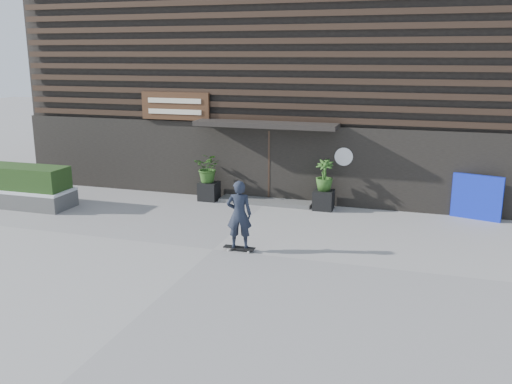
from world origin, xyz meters
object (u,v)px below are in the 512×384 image
(planter_pot_left, at_px, (209,191))
(blue_tarp, at_px, (477,197))
(raised_bed, at_px, (20,198))
(skateboarder, at_px, (239,215))
(planter_pot_right, at_px, (324,200))

(planter_pot_left, xyz_separation_m, blue_tarp, (8.21, 0.30, 0.35))
(planter_pot_left, xyz_separation_m, raised_bed, (-5.48, -2.41, -0.05))
(raised_bed, xyz_separation_m, blue_tarp, (13.68, 2.71, 0.40))
(planter_pot_left, bearing_deg, skateboarder, -59.42)
(blue_tarp, distance_m, skateboarder, 7.30)
(planter_pot_right, relative_size, skateboarder, 0.34)
(planter_pot_left, xyz_separation_m, skateboarder, (2.54, -4.30, 0.62))
(raised_bed, relative_size, skateboarder, 1.99)
(raised_bed, xyz_separation_m, skateboarder, (8.02, -1.89, 0.67))
(planter_pot_right, distance_m, raised_bed, 9.59)
(raised_bed, bearing_deg, skateboarder, -13.25)
(skateboarder, bearing_deg, raised_bed, 166.75)
(planter_pot_right, height_order, raised_bed, planter_pot_right)
(planter_pot_right, height_order, skateboarder, skateboarder)
(raised_bed, distance_m, blue_tarp, 13.96)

